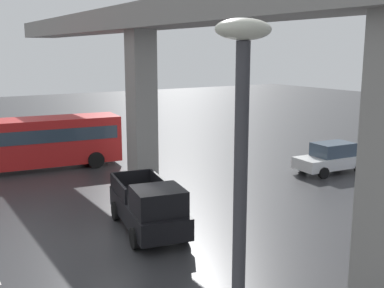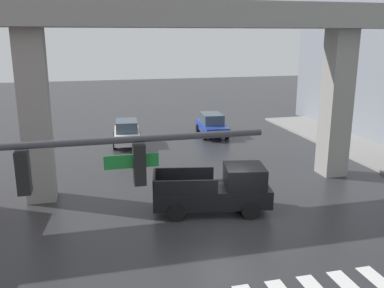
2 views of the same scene
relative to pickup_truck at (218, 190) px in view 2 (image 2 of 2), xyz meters
The scene contains 6 objects.
ground_plane 1.43m from the pickup_truck, 88.47° to the right, with size 120.00×120.00×0.00m, color #2D2D30.
elevated_overpass 7.76m from the pickup_truck, 89.54° to the left, with size 56.23×2.56×9.15m.
pickup_truck is the anchor object (origin of this frame).
sedan_white 13.31m from the pickup_truck, 102.01° to the left, with size 2.22×4.42×1.72m.
sedan_blue 14.70m from the pickup_truck, 74.43° to the left, with size 2.17×4.40×1.72m.
traffic_signal_mast 11.20m from the pickup_truck, 127.43° to the right, with size 6.49×0.32×6.20m.
Camera 2 is at (-5.36, -15.53, 7.59)m, focal length 39.23 mm.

